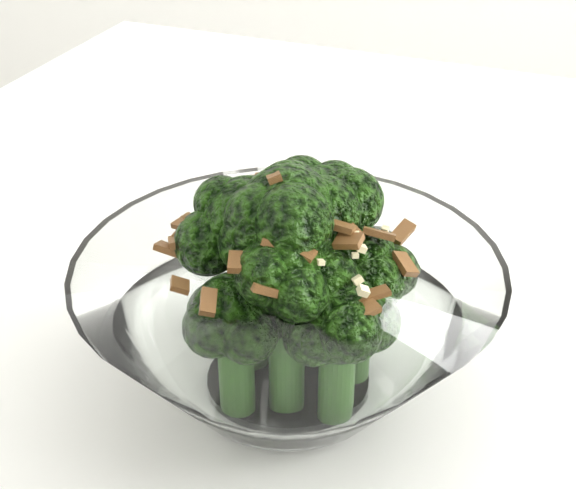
{
  "coord_description": "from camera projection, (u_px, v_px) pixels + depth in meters",
  "views": [
    {
      "loc": [
        -0.28,
        -0.47,
        1.04
      ],
      "look_at": [
        -0.29,
        -0.14,
        0.83
      ],
      "focal_mm": 55.0,
      "sensor_mm": 36.0,
      "label": 1
    }
  ],
  "objects": [
    {
      "name": "broccoli_dish",
      "position": [
        291.0,
        312.0,
        0.41
      ],
      "size": [
        0.2,
        0.2,
        0.12
      ],
      "color": "white",
      "rests_on": "table"
    }
  ]
}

